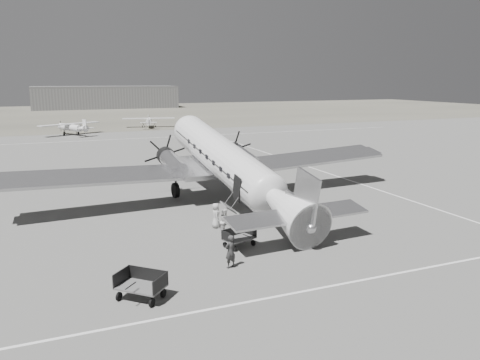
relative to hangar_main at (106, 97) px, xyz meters
name	(u,v)px	position (x,y,z in m)	size (l,w,h in m)	color
ground	(235,204)	(-5.00, -120.00, -3.30)	(260.00, 260.00, 0.00)	slate
taxi_line_near	(355,281)	(-5.00, -134.00, -3.29)	(60.00, 0.15, 0.01)	silver
taxi_line_right	(375,189)	(7.00, -120.00, -3.29)	(0.15, 80.00, 0.01)	silver
taxi_line_horizon	(135,139)	(-5.00, -80.00, -3.29)	(90.00, 0.15, 0.01)	silver
grass_infield	(98,114)	(-5.00, -25.00, -3.30)	(260.00, 90.00, 0.01)	#696558
hangar_main	(106,97)	(0.00, 0.00, 0.00)	(42.00, 14.00, 6.60)	slate
dc3_airliner	(229,166)	(-5.58, -120.32, -0.51)	(29.34, 20.36, 5.59)	#B0B0B3
light_plane_left	(72,129)	(-13.44, -71.87, -2.26)	(10.00, 8.11, 2.08)	silver
light_plane_right	(149,122)	(0.17, -64.42, -2.32)	(9.43, 7.65, 1.96)	silver
baggage_cart_near	(239,238)	(-7.99, -128.11, -2.82)	(1.68, 1.19, 0.95)	#565656
baggage_cart_far	(141,286)	(-13.81, -132.15, -2.75)	(1.95, 1.37, 1.10)	#565656
ground_crew	(230,251)	(-9.41, -130.52, -2.52)	(0.57, 0.37, 1.57)	#303030
ramp_agent	(225,221)	(-7.96, -125.93, -2.56)	(0.72, 0.56, 1.48)	silver
passenger	(216,215)	(-8.05, -124.62, -2.56)	(0.72, 0.47, 1.47)	#ACACA9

